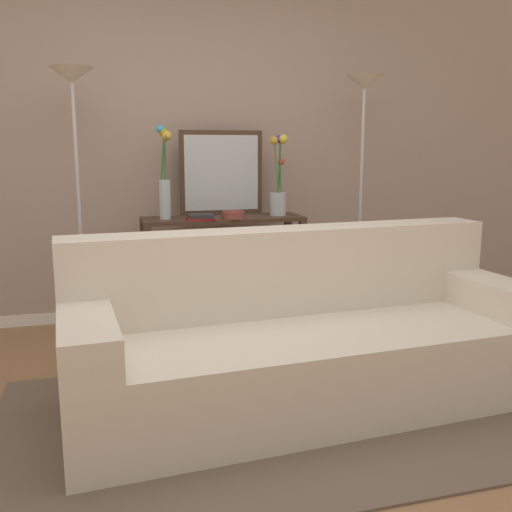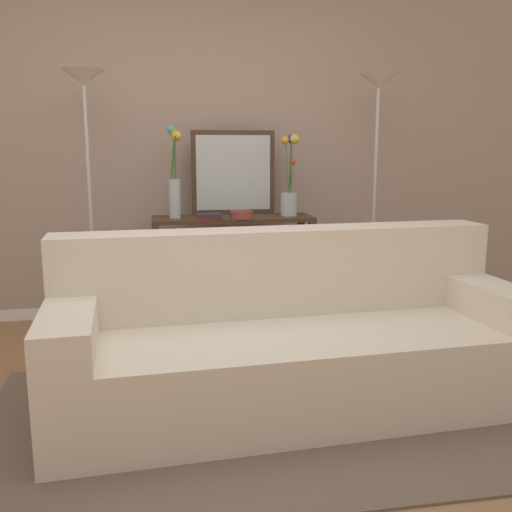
# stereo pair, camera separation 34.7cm
# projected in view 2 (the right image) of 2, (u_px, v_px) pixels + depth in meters

# --- Properties ---
(ground_plane) EXTENTS (16.00, 16.00, 0.02)m
(ground_plane) POSITION_uv_depth(u_px,v_px,m) (222.00, 444.00, 2.55)
(ground_plane) COLOR #936B47
(back_wall) EXTENTS (12.00, 0.15, 2.89)m
(back_wall) POSITION_uv_depth(u_px,v_px,m) (188.00, 130.00, 4.38)
(back_wall) COLOR white
(back_wall) RESTS_ON ground
(area_rug) EXTENTS (3.07, 1.59, 0.01)m
(area_rug) POSITION_uv_depth(u_px,v_px,m) (298.00, 414.00, 2.80)
(area_rug) COLOR brown
(area_rug) RESTS_ON ground
(couch) EXTENTS (2.43, 1.02, 0.88)m
(couch) POSITION_uv_depth(u_px,v_px,m) (291.00, 344.00, 2.90)
(couch) COLOR beige
(couch) RESTS_ON ground
(console_table) EXTENTS (1.17, 0.38, 0.81)m
(console_table) POSITION_uv_depth(u_px,v_px,m) (233.00, 251.00, 4.19)
(console_table) COLOR #473323
(console_table) RESTS_ON ground
(floor_lamp_left) EXTENTS (0.28, 0.28, 1.82)m
(floor_lamp_left) POSITION_uv_depth(u_px,v_px,m) (86.00, 130.00, 3.78)
(floor_lamp_left) COLOR silver
(floor_lamp_left) RESTS_ON ground
(floor_lamp_right) EXTENTS (0.28, 0.28, 1.84)m
(floor_lamp_right) POSITION_uv_depth(u_px,v_px,m) (377.00, 129.00, 4.13)
(floor_lamp_right) COLOR silver
(floor_lamp_right) RESTS_ON ground
(wall_mirror) EXTENTS (0.63, 0.02, 0.63)m
(wall_mirror) POSITION_uv_depth(u_px,v_px,m) (233.00, 173.00, 4.25)
(wall_mirror) COLOR #473323
(wall_mirror) RESTS_ON console_table
(vase_tall_flowers) EXTENTS (0.11, 0.10, 0.65)m
(vase_tall_flowers) POSITION_uv_depth(u_px,v_px,m) (175.00, 177.00, 4.01)
(vase_tall_flowers) COLOR silver
(vase_tall_flowers) RESTS_ON console_table
(vase_short_flowers) EXTENTS (0.14, 0.12, 0.59)m
(vase_short_flowers) POSITION_uv_depth(u_px,v_px,m) (289.00, 187.00, 4.17)
(vase_short_flowers) COLOR silver
(vase_short_flowers) RESTS_ON console_table
(fruit_bowl) EXTENTS (0.17, 0.17, 0.06)m
(fruit_bowl) POSITION_uv_depth(u_px,v_px,m) (242.00, 215.00, 4.03)
(fruit_bowl) COLOR brown
(fruit_bowl) RESTS_ON console_table
(book_stack) EXTENTS (0.20, 0.17, 0.04)m
(book_stack) POSITION_uv_depth(u_px,v_px,m) (209.00, 216.00, 4.00)
(book_stack) COLOR maroon
(book_stack) RESTS_ON console_table
(book_row_under_console) EXTENTS (0.29, 0.18, 0.13)m
(book_row_under_console) POSITION_uv_depth(u_px,v_px,m) (191.00, 318.00, 4.23)
(book_row_under_console) COLOR navy
(book_row_under_console) RESTS_ON ground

